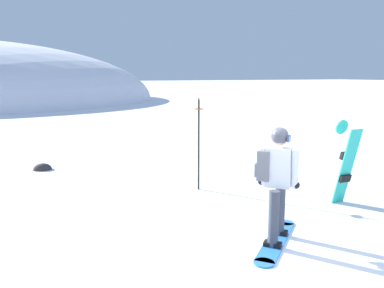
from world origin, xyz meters
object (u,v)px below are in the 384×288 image
(piste_marker_near, at_px, (199,137))
(rock_dark, at_px, (43,170))
(snowboarder_main, at_px, (276,181))
(spare_snowboard, at_px, (346,163))

(piste_marker_near, height_order, rock_dark, piste_marker_near)
(rock_dark, bearing_deg, piste_marker_near, -48.91)
(snowboarder_main, distance_m, rock_dark, 6.92)
(piste_marker_near, bearing_deg, spare_snowboard, -45.41)
(snowboarder_main, relative_size, spare_snowboard, 1.06)
(spare_snowboard, bearing_deg, snowboarder_main, -159.18)
(spare_snowboard, relative_size, rock_dark, 3.41)
(snowboarder_main, height_order, spare_snowboard, snowboarder_main)
(snowboarder_main, bearing_deg, rock_dark, 113.63)
(snowboarder_main, distance_m, spare_snowboard, 2.39)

